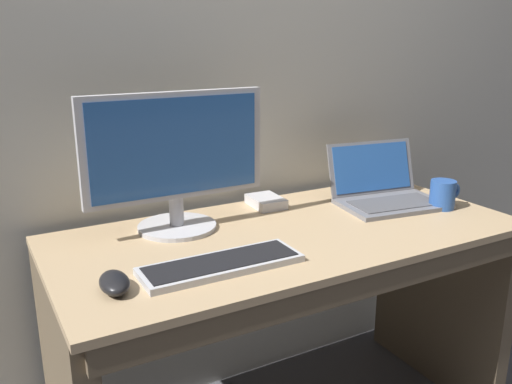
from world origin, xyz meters
TOP-DOWN VIEW (x-y plane):
  - back_wall at (0.00, 0.40)m, footprint 4.69×0.04m
  - desk at (0.00, -0.01)m, footprint 1.44×0.67m
  - laptop_space_gray at (0.45, 0.07)m, footprint 0.39×0.33m
  - external_monitor at (-0.30, 0.17)m, footprint 0.56×0.24m
  - wired_keyboard at (-0.31, -0.15)m, footprint 0.43×0.14m
  - computer_mouse at (-0.58, -0.15)m, footprint 0.08×0.13m
  - external_drive_box at (0.06, 0.25)m, footprint 0.11×0.15m
  - coffee_mug at (0.58, -0.07)m, footprint 0.13×0.09m

SIDE VIEW (x-z plane):
  - desk at x=0.00m, z-range 0.11..0.86m
  - wired_keyboard at x=-0.31m, z-range 0.75..0.77m
  - external_drive_box at x=0.06m, z-range 0.75..0.78m
  - computer_mouse at x=-0.58m, z-range 0.75..0.79m
  - laptop_space_gray at x=0.45m, z-range 0.69..0.89m
  - coffee_mug at x=0.58m, z-range 0.75..0.85m
  - external_monitor at x=-0.30m, z-range 0.76..1.19m
  - back_wall at x=0.00m, z-range 0.00..2.74m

